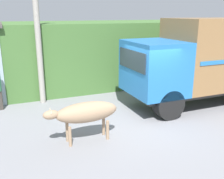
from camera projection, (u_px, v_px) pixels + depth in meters
name	position (u px, v px, depth m)	size (l,w,h in m)	color
ground_plane	(138.00, 120.00, 9.18)	(60.00, 60.00, 0.00)	gray
hillside_embankment	(86.00, 52.00, 14.07)	(32.00, 5.16, 3.16)	#426B33
cargo_truck	(204.00, 59.00, 10.41)	(6.07, 2.33, 3.42)	#2D2D2D
brown_cow	(86.00, 113.00, 7.47)	(2.15, 0.60, 1.18)	#9E7F60
utility_pole	(37.00, 23.00, 10.10)	(0.90, 0.23, 6.26)	#9E998E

